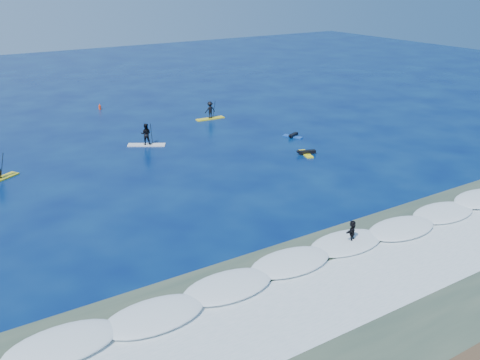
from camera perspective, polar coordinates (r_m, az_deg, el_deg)
ground at (r=37.23m, az=-0.08°, el=-1.42°), size 160.00×160.00×0.00m
shallow_water at (r=27.79m, az=15.98°, el=-10.77°), size 90.00×13.00×0.01m
breaking_wave at (r=30.13m, az=10.33°, el=-7.58°), size 40.00×6.00×0.30m
whitewater at (r=28.34m, az=14.47°, el=-9.94°), size 34.00×5.00×0.02m
sup_paddler_center at (r=48.07m, az=-9.99°, el=4.65°), size 3.24×2.46×2.32m
sup_paddler_right at (r=56.27m, az=-3.21°, el=7.34°), size 3.09×0.90×2.14m
prone_paddler_near at (r=45.50m, az=7.06°, el=2.91°), size 1.67×2.20×0.45m
prone_paddler_far at (r=50.26m, az=5.67°, el=4.73°), size 1.44×1.92×0.39m
wave_surfer at (r=30.75m, az=11.86°, el=-5.48°), size 1.85×1.26×1.32m
marker_buoy at (r=62.34m, az=-14.73°, el=7.55°), size 0.28×0.28×0.68m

